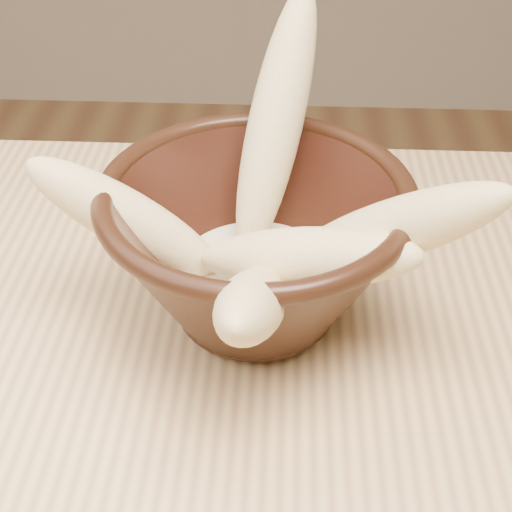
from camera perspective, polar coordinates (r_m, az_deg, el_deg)
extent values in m
cylinder|color=black|center=(0.55, 0.00, -4.30)|extent=(0.10, 0.10, 0.01)
cylinder|color=black|center=(0.53, 0.00, -2.53)|extent=(0.09, 0.09, 0.01)
torus|color=black|center=(0.48, 0.00, 5.00)|extent=(0.22, 0.22, 0.01)
cylinder|color=beige|center=(0.53, 0.00, -1.64)|extent=(0.12, 0.12, 0.02)
ellipsoid|color=tan|center=(0.54, 1.58, 10.65)|extent=(0.09, 0.15, 0.19)
ellipsoid|color=tan|center=(0.50, -10.21, 2.89)|extent=(0.15, 0.04, 0.12)
ellipsoid|color=tan|center=(0.48, 10.48, 1.94)|extent=(0.17, 0.12, 0.14)
ellipsoid|color=tan|center=(0.47, 3.98, -0.12)|extent=(0.17, 0.09, 0.08)
ellipsoid|color=tan|center=(0.43, -0.29, -3.88)|extent=(0.05, 0.16, 0.12)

